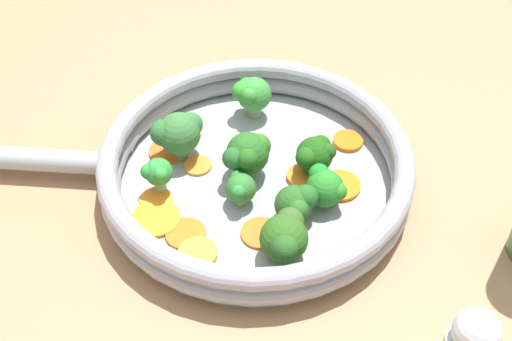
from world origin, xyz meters
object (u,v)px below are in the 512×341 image
(carrot_slice_8, at_px, (261,233))
(broccoli_floret_8, at_px, (246,155))
(carrot_slice_1, at_px, (167,151))
(carrot_slice_6, at_px, (156,200))
(carrot_slice_10, at_px, (301,176))
(broccoli_floret_1, at_px, (241,188))
(broccoli_floret_3, at_px, (285,237))
(broccoli_floret_5, at_px, (297,204))
(broccoli_floret_4, at_px, (158,173))
(broccoli_floret_0, at_px, (325,187))
(broccoli_floret_2, at_px, (315,154))
(carrot_slice_0, at_px, (348,141))
(carrot_slice_2, at_px, (188,134))
(broccoli_floret_6, at_px, (252,94))
(carrot_slice_7, at_px, (186,234))
(carrot_slice_3, at_px, (340,186))
(broccoli_floret_7, at_px, (178,133))
(skillet, at_px, (256,184))
(carrot_slice_9, at_px, (156,218))
(carrot_slice_4, at_px, (198,253))
(carrot_slice_5, at_px, (198,165))

(carrot_slice_8, xyz_separation_m, broccoli_floret_8, (-0.04, -0.07, 0.03))
(carrot_slice_1, xyz_separation_m, carrot_slice_6, (0.05, 0.05, 0.00))
(carrot_slice_10, bearing_deg, broccoli_floret_1, -14.33)
(broccoli_floret_1, xyz_separation_m, broccoli_floret_3, (0.02, 0.08, 0.01))
(broccoli_floret_5, bearing_deg, broccoli_floret_4, -58.59)
(broccoli_floret_0, height_order, broccoli_floret_2, broccoli_floret_2)
(carrot_slice_0, height_order, carrot_slice_8, carrot_slice_0)
(carrot_slice_2, height_order, broccoli_floret_4, broccoli_floret_4)
(broccoli_floret_2, bearing_deg, carrot_slice_8, 13.32)
(broccoli_floret_6, distance_m, broccoli_floret_8, 0.10)
(broccoli_floret_1, distance_m, broccoli_floret_4, 0.08)
(carrot_slice_7, height_order, broccoli_floret_6, broccoli_floret_6)
(carrot_slice_10, bearing_deg, broccoli_floret_8, -45.28)
(carrot_slice_3, xyz_separation_m, broccoli_floret_7, (0.09, -0.15, 0.03))
(skillet, height_order, carrot_slice_3, carrot_slice_3)
(carrot_slice_9, relative_size, broccoli_floret_8, 0.88)
(skillet, height_order, broccoli_floret_8, broccoli_floret_8)
(broccoli_floret_0, bearing_deg, carrot_slice_2, -78.62)
(broccoli_floret_1, distance_m, broccoli_floret_8, 0.04)
(carrot_slice_2, bearing_deg, carrot_slice_1, 9.06)
(carrot_slice_4, bearing_deg, carrot_slice_9, -88.51)
(carrot_slice_0, relative_size, broccoli_floret_2, 0.67)
(carrot_slice_5, distance_m, carrot_slice_10, 0.11)
(carrot_slice_0, bearing_deg, skillet, -13.51)
(carrot_slice_0, bearing_deg, broccoli_floret_1, -6.00)
(carrot_slice_9, distance_m, broccoli_floret_4, 0.04)
(carrot_slice_10, relative_size, broccoli_floret_4, 0.72)
(carrot_slice_3, distance_m, broccoli_floret_2, 0.04)
(broccoli_floret_0, xyz_separation_m, broccoli_floret_4, (0.11, -0.12, 0.00))
(carrot_slice_3, xyz_separation_m, broccoli_floret_1, (0.09, -0.05, 0.02))
(carrot_slice_9, xyz_separation_m, broccoli_floret_3, (-0.06, 0.12, 0.02))
(carrot_slice_7, bearing_deg, broccoli_floret_4, -105.29)
(broccoli_floret_1, height_order, broccoli_floret_7, broccoli_floret_7)
(broccoli_floret_0, relative_size, broccoli_floret_4, 1.05)
(carrot_slice_1, distance_m, broccoli_floret_7, 0.04)
(broccoli_floret_8, bearing_deg, carrot_slice_3, 127.69)
(carrot_slice_4, bearing_deg, carrot_slice_10, -178.52)
(carrot_slice_6, height_order, broccoli_floret_0, broccoli_floret_0)
(carrot_slice_5, height_order, carrot_slice_8, same)
(broccoli_floret_1, relative_size, broccoli_floret_8, 0.66)
(carrot_slice_8, relative_size, broccoli_floret_1, 1.08)
(broccoli_floret_0, bearing_deg, carrot_slice_4, -15.16)
(carrot_slice_3, relative_size, carrot_slice_6, 1.28)
(carrot_slice_5, distance_m, carrot_slice_6, 0.06)
(carrot_slice_10, distance_m, broccoli_floret_1, 0.07)
(carrot_slice_4, bearing_deg, skillet, -162.69)
(broccoli_floret_5, bearing_deg, carrot_slice_10, -141.28)
(carrot_slice_0, bearing_deg, broccoli_floret_8, -18.18)
(broccoli_floret_2, bearing_deg, carrot_slice_10, -7.86)
(broccoli_floret_7, bearing_deg, broccoli_floret_6, 178.04)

